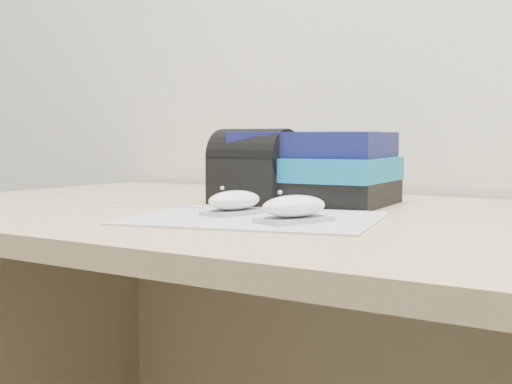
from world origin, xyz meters
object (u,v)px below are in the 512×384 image
Objects in this scene: pouch at (254,168)px; mouse_front at (294,209)px; mouse_rear at (234,202)px; book_stack at (316,168)px; desk at (365,361)px.

mouse_front is at bearing -45.42° from pouch.
pouch reaches higher than mouse_rear.
book_stack is 1.98× the size of pouch.
mouse_rear is 0.37× the size of book_stack.
mouse_rear is 0.73× the size of pouch.
book_stack is (0.01, 0.23, 0.04)m from mouse_rear.
book_stack is (-0.11, 0.27, 0.04)m from mouse_front.
pouch is (-0.20, 0.20, 0.04)m from mouse_front.
desk is 11.58× the size of pouch.
desk is 5.84× the size of book_stack.
pouch is at bearing 114.58° from mouse_rear.
desk is at bearing 85.01° from mouse_front.
book_stack reaches higher than mouse_front.
mouse_front reaches higher than desk.
book_stack is at bearing 88.30° from mouse_rear.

